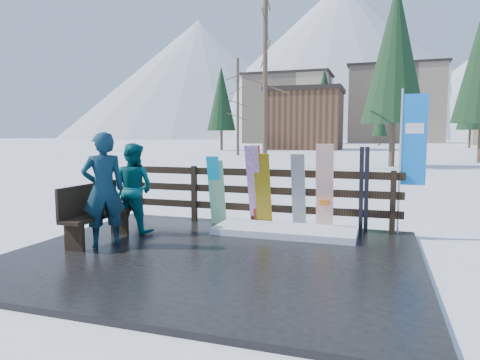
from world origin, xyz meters
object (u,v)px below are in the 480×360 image
(person_back, at_px, (133,188))
(rental_flag, at_px, (411,145))
(snowboard_2, at_px, (263,191))
(snowboard_5, at_px, (325,188))
(snowboard_4, at_px, (299,192))
(person_front, at_px, (104,190))
(snowboard_3, at_px, (254,187))
(bench, at_px, (95,211))
(snowboard_1, at_px, (217,193))
(snowboard_0, at_px, (215,190))

(person_back, bearing_deg, rental_flag, -160.77)
(rental_flag, height_order, person_back, rental_flag)
(snowboard_2, relative_size, snowboard_5, 0.91)
(snowboard_4, xyz_separation_m, person_front, (-2.75, -2.11, 0.19))
(snowboard_3, distance_m, snowboard_4, 0.86)
(bench, relative_size, rental_flag, 0.58)
(bench, bearing_deg, snowboard_2, 38.80)
(person_front, distance_m, person_back, 1.00)
(snowboard_1, height_order, snowboard_2, snowboard_2)
(snowboard_0, height_order, snowboard_1, snowboard_0)
(snowboard_4, relative_size, person_front, 0.81)
(snowboard_0, height_order, person_front, person_front)
(snowboard_4, distance_m, rental_flag, 2.15)
(snowboard_0, height_order, snowboard_5, snowboard_5)
(snowboard_2, xyz_separation_m, snowboard_3, (-0.17, 0.00, 0.07))
(bench, bearing_deg, snowboard_1, 52.96)
(snowboard_0, bearing_deg, bench, -126.12)
(bench, height_order, snowboard_4, snowboard_4)
(snowboard_5, bearing_deg, snowboard_4, 180.00)
(snowboard_1, bearing_deg, snowboard_5, -0.00)
(rental_flag, bearing_deg, person_front, -153.04)
(person_back, bearing_deg, snowboard_2, -149.44)
(rental_flag, distance_m, person_front, 5.31)
(rental_flag, distance_m, person_back, 5.04)
(snowboard_2, bearing_deg, snowboard_5, -0.00)
(snowboard_1, bearing_deg, snowboard_4, 0.00)
(snowboard_3, bearing_deg, snowboard_5, -0.00)
(snowboard_1, xyz_separation_m, person_back, (-1.21, -1.12, 0.17))
(snowboard_1, distance_m, rental_flag, 3.70)
(snowboard_1, relative_size, snowboard_4, 0.89)
(snowboard_1, height_order, person_back, person_back)
(snowboard_1, height_order, person_front, person_front)
(snowboard_2, bearing_deg, snowboard_0, -180.00)
(bench, bearing_deg, person_back, 73.05)
(bench, height_order, snowboard_2, snowboard_2)
(person_back, bearing_deg, snowboard_0, -132.95)
(snowboard_1, bearing_deg, rental_flag, 4.33)
(bench, bearing_deg, snowboard_3, 40.90)
(rental_flag, bearing_deg, snowboard_5, -169.51)
(snowboard_2, bearing_deg, rental_flag, 5.87)
(bench, height_order, rental_flag, rental_flag)
(snowboard_4, bearing_deg, rental_flag, 7.93)
(snowboard_0, relative_size, snowboard_2, 0.94)
(bench, relative_size, person_front, 0.82)
(snowboard_2, bearing_deg, person_front, -134.27)
(snowboard_0, relative_size, snowboard_1, 1.07)
(bench, xyz_separation_m, snowboard_0, (1.40, 1.92, 0.17))
(bench, height_order, snowboard_1, snowboard_1)
(bench, distance_m, snowboard_4, 3.64)
(snowboard_2, distance_m, snowboard_3, 0.19)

